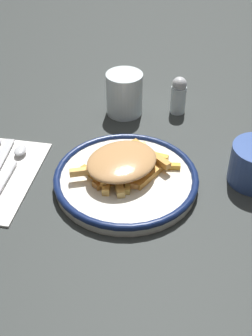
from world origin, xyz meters
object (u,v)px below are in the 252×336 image
Objects in this scene: fries_heap at (124,164)px; spoon at (14,162)px; water_glass at (124,94)px; plate at (126,179)px; salt_shaker at (179,95)px.

fries_heap reaches higher than spoon.
water_glass is (-0.03, 0.23, 0.01)m from fries_heap.
plate is 1.34× the size of fries_heap.
water_glass is 0.12m from salt_shaker.
water_glass reaches higher than fries_heap.
fries_heap is 0.23m from water_glass.
plate is at bearing -6.84° from spoon.
salt_shaker is at bearing 70.38° from fries_heap.
fries_heap is at bearing -109.62° from salt_shaker.
salt_shaker is (0.09, 0.25, 0.00)m from fries_heap.
water_glass is (0.18, 0.21, 0.03)m from spoon.
water_glass is at bearing 50.02° from spoon.
fries_heap is at bearing -83.38° from water_glass.
spoon is 0.28m from water_glass.
plate is 0.27m from salt_shaker.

